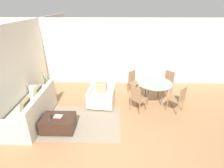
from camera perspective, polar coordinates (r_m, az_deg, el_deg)
ground_plane at (r=4.75m, az=-1.01°, el=-18.42°), size 20.00×20.00×0.00m
wall_back at (r=7.47m, az=-0.06°, el=10.31°), size 12.00×0.06×2.75m
wall_left at (r=6.11m, az=-28.88°, el=3.76°), size 0.06×12.00×2.75m
area_rug at (r=5.48m, az=-10.11°, el=-12.02°), size 2.36×1.74×0.01m
couch at (r=5.80m, az=-24.56°, el=-8.13°), size 0.89×2.07×0.93m
armchair at (r=6.06m, az=-3.54°, el=-3.96°), size 0.96×0.90×0.84m
ottoman at (r=5.20m, az=-17.05°, el=-12.04°), size 0.89×0.64×0.42m
book_stack at (r=5.07m, az=-17.26°, el=-10.16°), size 0.24×0.18×0.05m
tv_remote_primary at (r=5.06m, az=-19.82°, el=-10.93°), size 0.08×0.16×0.01m
tv_remote_secondary at (r=5.17m, az=-19.20°, el=-9.97°), size 0.06×0.16×0.01m
potted_plant at (r=7.00m, az=-20.25°, el=-2.32°), size 0.40×0.40×1.06m
dining_table at (r=6.29m, az=13.69°, el=-0.19°), size 1.23×1.23×0.74m
dining_chair_near_left at (r=5.66m, az=8.30°, el=-4.36°), size 0.59×0.59×0.90m
dining_chair_near_right at (r=5.97m, az=21.01°, el=-4.23°), size 0.59×0.59×0.90m
dining_chair_far_left at (r=6.84m, az=7.06°, el=1.06°), size 0.59×0.59×0.90m
dining_chair_far_right at (r=7.10m, az=17.73°, el=0.94°), size 0.59×0.59×0.90m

